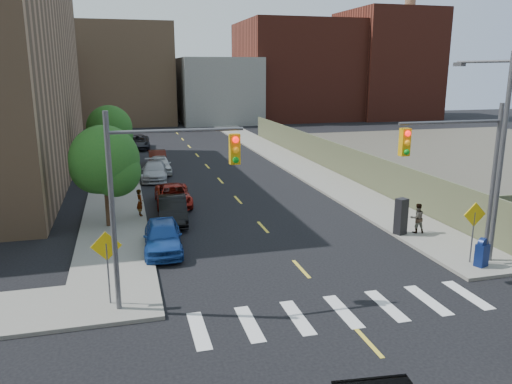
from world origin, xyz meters
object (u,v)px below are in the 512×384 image
parked_car_red (173,195)px  pedestrian_east (417,218)px  mailbox (482,252)px  parked_car_black (173,210)px  parked_car_silver (155,171)px  parked_car_white (160,164)px  parked_car_grey (138,142)px  pedestrian_west (140,202)px  parked_car_blue (163,236)px  payphone (401,216)px  parked_car_maroon (157,159)px

parked_car_red → pedestrian_east: (11.43, -9.07, 0.28)m
pedestrian_east → mailbox: bearing=100.2°
parked_car_black → parked_car_silver: (-0.22, 11.54, -0.03)m
parked_car_white → pedestrian_east: size_ratio=2.70×
parked_car_grey → pedestrian_west: 26.29m
parked_car_blue → parked_car_grey: 32.05m
parked_car_blue → mailbox: 14.07m
parked_car_black → pedestrian_east: size_ratio=2.82×
parked_car_red → payphone: payphone is taller
parked_car_red → parked_car_maroon: size_ratio=1.09×
parked_car_white → parked_car_red: bearing=-90.5°
parked_car_maroon → mailbox: (11.56, -27.05, 0.07)m
parked_car_white → payphone: payphone is taller
mailbox → pedestrian_west: pedestrian_west is taller
parked_car_maroon → parked_car_grey: size_ratio=0.80×
parked_car_black → parked_car_red: 3.62m
parked_car_white → mailbox: 26.74m
parked_car_red → parked_car_maroon: 13.30m
parked_car_silver → parked_car_blue: bearing=-87.2°
parked_car_blue → parked_car_grey: (0.00, 32.05, -0.00)m
parked_car_black → pedestrian_west: pedestrian_west is taller
parked_car_grey → mailbox: 39.88m
parked_car_blue → parked_car_maroon: 21.40m
mailbox → pedestrian_west: (-13.66, 11.47, 0.16)m
parked_car_red → mailbox: mailbox is taller
parked_car_blue → pedestrian_east: 12.77m
parked_car_blue → pedestrian_west: (-0.80, 5.77, 0.19)m
parked_car_maroon → parked_car_grey: bearing=98.4°
parked_car_silver → parked_car_white: 2.49m
parked_car_red → pedestrian_west: size_ratio=2.98×
parked_car_blue → pedestrian_east: size_ratio=2.80×
parked_car_maroon → parked_car_grey: 10.77m
parked_car_black → payphone: payphone is taller
mailbox → parked_car_maroon: bearing=92.3°
parked_car_grey → parked_car_silver: bearing=-85.5°
parked_car_white → mailbox: parked_car_white is taller
parked_car_blue → parked_car_red: bearing=84.0°
mailbox → pedestrian_east: bearing=70.7°
parked_car_maroon → parked_car_white: bearing=-88.5°
parked_car_red → mailbox: bearing=-48.9°
parked_car_blue → parked_car_maroon: size_ratio=1.02×
parked_car_white → parked_car_maroon: size_ratio=0.99×
parked_car_grey → mailbox: size_ratio=4.19×
parked_car_blue → parked_car_silver: parked_car_blue is taller
pedestrian_east → parked_car_grey: bearing=-60.4°
payphone → pedestrian_east: 0.94m
parked_car_maroon → pedestrian_east: 25.12m
mailbox → pedestrian_east: size_ratio=0.82×
parked_car_black → parked_car_silver: bearing=95.2°
mailbox → pedestrian_west: size_ratio=0.82×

